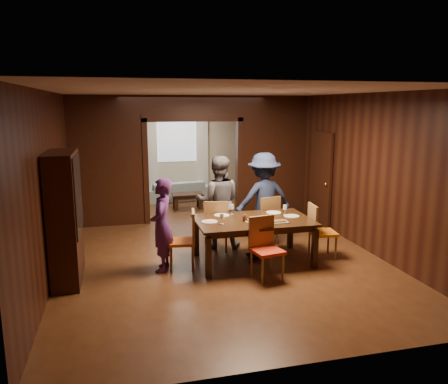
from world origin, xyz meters
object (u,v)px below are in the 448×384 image
object	(u,v)px
person_purple	(162,225)
dining_table	(253,240)
coffee_table	(188,201)
chair_right	(323,231)
chair_near	(267,249)
person_grey	(218,202)
chair_far_l	(217,225)
chair_far_r	(265,219)
hutch	(65,217)
chair_left	(182,240)
sofa	(176,191)
person_navy	(264,199)

from	to	relation	value
person_purple	dining_table	size ratio (longest dim) A/B	0.78
coffee_table	dining_table	bearing A→B (deg)	-83.74
chair_right	chair_near	world-z (taller)	same
person_grey	chair_far_l	size ratio (longest dim) A/B	1.81
chair_far_l	chair_right	bearing A→B (deg)	168.40
chair_far_r	hutch	bearing A→B (deg)	2.34
chair_far_r	hutch	world-z (taller)	hutch
dining_table	chair_right	distance (m)	1.28
chair_left	hutch	size ratio (longest dim) A/B	0.48
chair_far_r	chair_right	bearing A→B (deg)	113.51
chair_far_r	dining_table	bearing A→B (deg)	47.06
coffee_table	chair_right	distance (m)	4.66
person_grey	sofa	distance (m)	4.38
sofa	chair_far_l	distance (m)	4.50
sofa	hutch	bearing A→B (deg)	56.48
sofa	chair_right	xyz separation A→B (m)	(1.89, -5.35, 0.20)
chair_near	chair_far_l	bearing A→B (deg)	95.71
chair_far_l	sofa	bearing A→B (deg)	-73.57
chair_far_l	hutch	world-z (taller)	hutch
person_purple	chair_far_r	world-z (taller)	person_purple
dining_table	coffee_table	distance (m)	4.26
person_navy	coffee_table	size ratio (longest dim) A/B	2.24
person_purple	sofa	size ratio (longest dim) A/B	0.79
chair_far_l	chair_near	xyz separation A→B (m)	(0.45, -1.56, 0.00)
chair_far_l	chair_far_r	distance (m)	1.01
chair_left	sofa	bearing A→B (deg)	-178.13
dining_table	chair_far_r	size ratio (longest dim) A/B	2.03
person_navy	sofa	size ratio (longest dim) A/B	0.92
person_navy	chair_right	size ratio (longest dim) A/B	1.85
chair_right	person_navy	bearing A→B (deg)	43.72
chair_right	chair_far_l	bearing A→B (deg)	69.96
chair_far_l	chair_near	world-z (taller)	same
person_purple	chair_left	size ratio (longest dim) A/B	1.58
person_purple	dining_table	world-z (taller)	person_purple
chair_right	chair_near	bearing A→B (deg)	124.76
chair_left	chair_far_l	size ratio (longest dim) A/B	1.00
person_navy	dining_table	xyz separation A→B (m)	(-0.50, -0.93, -0.52)
person_grey	chair_right	size ratio (longest dim) A/B	1.81
person_navy	chair_left	bearing A→B (deg)	22.62
person_navy	chair_near	xyz separation A→B (m)	(-0.52, -1.71, -0.41)
person_navy	chair_right	distance (m)	1.33
chair_far_r	chair_near	size ratio (longest dim) A/B	1.00
dining_table	chair_far_l	world-z (taller)	chair_far_l
person_grey	coffee_table	xyz separation A→B (m)	(-0.06, 3.30, -0.68)
chair_near	person_grey	bearing A→B (deg)	92.13
chair_far_l	hutch	distance (m)	2.75
person_grey	sofa	bearing A→B (deg)	-73.83
person_grey	dining_table	world-z (taller)	person_grey
person_purple	person_grey	size ratio (longest dim) A/B	0.87
chair_far_r	hutch	size ratio (longest dim) A/B	0.48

